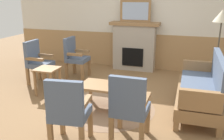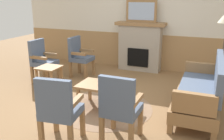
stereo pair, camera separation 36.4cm
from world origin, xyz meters
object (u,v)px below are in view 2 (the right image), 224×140
(book_on_table, at_px, (115,84))
(armchair_front_center, at_px, (120,106))
(armchair_by_window_left, at_px, (79,55))
(armchair_front_left, at_px, (59,108))
(armchair_near_fireplace, at_px, (42,59))
(framed_picture, at_px, (141,11))
(coffee_table, at_px, (105,88))
(fireplace, at_px, (140,46))
(couch, at_px, (201,92))
(side_table, at_px, (49,72))

(book_on_table, height_order, armchair_front_center, armchair_front_center)
(armchair_by_window_left, distance_m, armchair_front_center, 3.06)
(armchair_front_left, bearing_deg, armchair_near_fireplace, 131.55)
(framed_picture, distance_m, coffee_table, 2.81)
(fireplace, bearing_deg, armchair_near_fireplace, -136.68)
(framed_picture, xyz_separation_m, book_on_table, (0.26, -2.48, -1.10))
(framed_picture, distance_m, armchair_front_left, 3.95)
(framed_picture, height_order, book_on_table, framed_picture)
(framed_picture, xyz_separation_m, armchair_near_fireplace, (-1.85, -1.75, -1.02))
(couch, relative_size, book_on_table, 10.87)
(fireplace, bearing_deg, couch, -51.97)
(armchair_by_window_left, bearing_deg, armchair_front_center, -50.66)
(coffee_table, xyz_separation_m, book_on_table, (0.17, 0.07, 0.07))
(armchair_front_center, bearing_deg, book_on_table, 114.48)
(side_table, bearing_deg, armchair_by_window_left, 87.90)
(coffee_table, bearing_deg, side_table, 168.58)
(armchair_front_left, bearing_deg, side_table, 129.35)
(fireplace, bearing_deg, armchair_front_left, -90.32)
(armchair_by_window_left, bearing_deg, book_on_table, -42.96)
(armchair_front_left, bearing_deg, fireplace, 89.68)
(book_on_table, bearing_deg, armchair_near_fireplace, 160.94)
(couch, height_order, armchair_by_window_left, same)
(armchair_by_window_left, distance_m, armchair_front_left, 2.99)
(fireplace, bearing_deg, side_table, -119.47)
(book_on_table, xyz_separation_m, armchair_front_center, (0.44, -0.97, 0.08))
(fireplace, distance_m, armchair_front_left, 3.81)
(fireplace, xyz_separation_m, armchair_front_center, (0.70, -3.45, -0.11))
(side_table, bearing_deg, armchair_front_center, -30.67)
(framed_picture, distance_m, armchair_front_center, 3.67)
(armchair_by_window_left, bearing_deg, framed_picture, 41.07)
(side_table, bearing_deg, book_on_table, -7.51)
(couch, xyz_separation_m, coffee_table, (-1.58, -0.42, -0.01))
(book_on_table, distance_m, armchair_front_left, 1.37)
(fireplace, height_order, book_on_table, fireplace)
(couch, height_order, armchair_near_fireplace, same)
(armchair_front_center, bearing_deg, coffee_table, 124.15)
(armchair_near_fireplace, xyz_separation_m, armchair_front_center, (2.55, -1.70, 0.00))
(framed_picture, bearing_deg, armchair_front_left, -90.32)
(fireplace, height_order, armchair_near_fireplace, fireplace)
(couch, xyz_separation_m, armchair_front_center, (-0.97, -1.32, 0.14))
(armchair_by_window_left, relative_size, side_table, 1.78)
(framed_picture, distance_m, couch, 2.95)
(armchair_front_center, bearing_deg, framed_picture, 101.49)
(couch, relative_size, side_table, 3.27)
(armchair_front_left, xyz_separation_m, armchair_front_center, (0.72, 0.36, 0.00))
(armchair_near_fireplace, bearing_deg, couch, -6.25)
(armchair_front_left, bearing_deg, book_on_table, 78.22)
(couch, bearing_deg, armchair_by_window_left, 160.11)
(fireplace, height_order, framed_picture, framed_picture)
(fireplace, xyz_separation_m, coffee_table, (0.09, -2.55, -0.27))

